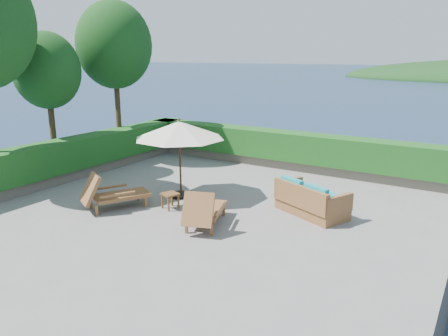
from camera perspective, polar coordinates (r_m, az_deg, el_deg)
The scene contains 14 objects.
ground at distance 11.68m, azimuth -3.34°, elevation -5.87°, with size 12.00×12.00×0.00m, color gray.
foundation at distance 12.31m, azimuth -3.23°, elevation -12.65°, with size 12.00×12.00×3.00m, color #534B42.
ocean at distance 13.04m, azimuth -3.14°, elevation -18.32°, with size 600.00×600.00×0.00m, color #142941.
planter_wall_far at distance 16.31m, azimuth 8.04°, elevation 0.64°, with size 12.00×0.60×0.36m, color slate.
planter_wall_left at distance 15.41m, azimuth -20.65°, elevation -1.02°, with size 0.60×12.00×0.36m, color slate.
hedge_far at distance 16.17m, azimuth 8.12°, elevation 2.94°, with size 12.40×0.90×1.00m, color #164614.
hedge_left at distance 15.25m, azimuth -20.88°, elevation 1.41°, with size 0.90×12.40×1.00m, color #164614.
tree_mid at distance 15.85m, azimuth -22.13°, elevation 11.65°, with size 2.20×2.20×4.83m.
tree_far at distance 17.29m, azimuth -14.16°, elevation 15.27°, with size 2.80×2.80×6.03m.
patio_umbrella at distance 12.53m, azimuth -5.85°, elevation 4.86°, with size 3.32×3.32×2.34m.
lounge_left at distance 12.21m, azimuth -14.45°, elevation -3.25°, with size 1.50×1.93×1.04m.
lounge_right at distance 10.64m, azimuth -2.59°, elevation -5.51°, with size 1.27×1.90×1.02m.
side_table at distance 11.96m, azimuth -7.05°, elevation -3.65°, with size 0.52×0.52×0.43m.
wicker_loveseat at distance 11.65m, azimuth 11.20°, elevation -4.31°, with size 2.12×1.65×0.93m.
Camera 1 is at (6.34, -8.91, 4.09)m, focal length 35.00 mm.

